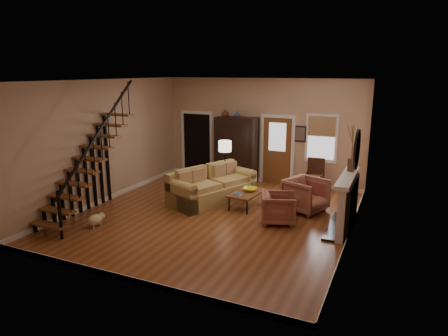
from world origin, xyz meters
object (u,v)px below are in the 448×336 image
at_px(armoire, 236,150).
at_px(armchair_right, 306,195).
at_px(armchair_left, 278,208).
at_px(sofa, 213,186).
at_px(side_chair, 314,176).
at_px(coffee_table, 246,200).
at_px(floor_lamp, 225,168).

relative_size(armoire, armchair_right, 2.22).
bearing_deg(armchair_left, sofa, 49.98).
relative_size(armchair_right, side_chair, 0.93).
bearing_deg(coffee_table, sofa, 176.02).
xyz_separation_m(armchair_left, armchair_right, (0.41, 1.05, 0.07)).
distance_m(armoire, floor_lamp, 1.51).
bearing_deg(sofa, coffee_table, 18.08).
height_order(coffee_table, floor_lamp, floor_lamp).
xyz_separation_m(armoire, sofa, (0.19, -2.16, -0.59)).
distance_m(sofa, floor_lamp, 0.78).
bearing_deg(side_chair, coffee_table, -123.51).
relative_size(sofa, armchair_left, 3.10).
height_order(sofa, armchair_right, sofa).
height_order(armchair_left, armchair_right, armchair_right).
relative_size(coffee_table, side_chair, 1.07).
distance_m(armchair_left, side_chair, 2.74).
distance_m(sofa, armchair_left, 2.23).
relative_size(armchair_left, side_chair, 0.78).
distance_m(sofa, coffee_table, 1.05).
xyz_separation_m(sofa, armchair_right, (2.50, 0.29, -0.03)).
bearing_deg(floor_lamp, side_chair, 28.80).
distance_m(coffee_table, floor_lamp, 1.36).
bearing_deg(armchair_right, sofa, 117.98).
distance_m(armoire, side_chair, 2.61).
relative_size(coffee_table, floor_lamp, 0.69).
relative_size(sofa, side_chair, 2.40).
height_order(armoire, sofa, armoire).
relative_size(armchair_left, armchair_right, 0.84).
xyz_separation_m(coffee_table, armchair_left, (1.08, -0.69, 0.15)).
distance_m(coffee_table, side_chair, 2.45).
bearing_deg(armchair_left, side_chair, -25.56).
bearing_deg(coffee_table, floor_lamp, 141.40).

